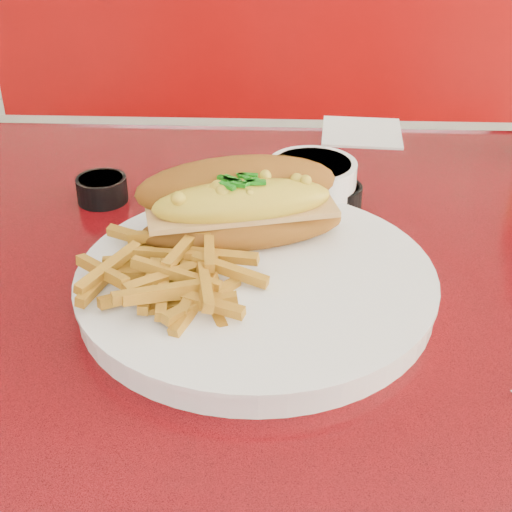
{
  "coord_description": "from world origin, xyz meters",
  "views": [
    {
      "loc": [
        0.02,
        -0.53,
        1.13
      ],
      "look_at": [
        0.0,
        -0.01,
        0.81
      ],
      "focal_mm": 50.0,
      "sensor_mm": 36.0,
      "label": 1
    }
  ],
  "objects_px": {
    "booth_bench_far": "(271,263)",
    "dinner_plate": "(256,283)",
    "sauce_cup_right": "(335,196)",
    "diner_table": "(254,418)",
    "mac_hoagie": "(240,205)",
    "sauce_cup_left": "(102,188)",
    "gravy_ramekin": "(312,184)",
    "fork": "(170,290)"
  },
  "relations": [
    {
      "from": "booth_bench_far",
      "to": "dinner_plate",
      "type": "distance_m",
      "value": 0.96
    },
    {
      "from": "booth_bench_far",
      "to": "sauce_cup_right",
      "type": "xyz_separation_m",
      "value": [
        0.08,
        -0.66,
        0.5
      ]
    },
    {
      "from": "diner_table",
      "to": "mac_hoagie",
      "type": "relative_size",
      "value": 5.97
    },
    {
      "from": "sauce_cup_left",
      "to": "gravy_ramekin",
      "type": "bearing_deg",
      "value": -1.36
    },
    {
      "from": "booth_bench_far",
      "to": "mac_hoagie",
      "type": "xyz_separation_m",
      "value": [
        -0.01,
        -0.76,
        0.54
      ]
    },
    {
      "from": "gravy_ramekin",
      "to": "sauce_cup_right",
      "type": "xyz_separation_m",
      "value": [
        0.03,
        -0.0,
        -0.01
      ]
    },
    {
      "from": "dinner_plate",
      "to": "sauce_cup_right",
      "type": "distance_m",
      "value": 0.18
    },
    {
      "from": "diner_table",
      "to": "sauce_cup_right",
      "type": "bearing_deg",
      "value": 62.34
    },
    {
      "from": "diner_table",
      "to": "fork",
      "type": "xyz_separation_m",
      "value": [
        -0.07,
        -0.04,
        0.18
      ]
    },
    {
      "from": "fork",
      "to": "sauce_cup_right",
      "type": "relative_size",
      "value": 2.33
    },
    {
      "from": "mac_hoagie",
      "to": "gravy_ramekin",
      "type": "height_order",
      "value": "mac_hoagie"
    },
    {
      "from": "booth_bench_far",
      "to": "gravy_ramekin",
      "type": "bearing_deg",
      "value": -85.27
    },
    {
      "from": "sauce_cup_left",
      "to": "booth_bench_far",
      "type": "bearing_deg",
      "value": 74.97
    },
    {
      "from": "mac_hoagie",
      "to": "sauce_cup_right",
      "type": "bearing_deg",
      "value": 33.54
    },
    {
      "from": "booth_bench_far",
      "to": "gravy_ramekin",
      "type": "height_order",
      "value": "booth_bench_far"
    },
    {
      "from": "mac_hoagie",
      "to": "sauce_cup_right",
      "type": "relative_size",
      "value": 3.38
    },
    {
      "from": "diner_table",
      "to": "booth_bench_far",
      "type": "xyz_separation_m",
      "value": [
        0.0,
        0.81,
        -0.32
      ]
    },
    {
      "from": "diner_table",
      "to": "gravy_ramekin",
      "type": "relative_size",
      "value": 10.41
    },
    {
      "from": "sauce_cup_right",
      "to": "mac_hoagie",
      "type": "bearing_deg",
      "value": -132.3
    },
    {
      "from": "mac_hoagie",
      "to": "sauce_cup_left",
      "type": "xyz_separation_m",
      "value": [
        -0.16,
        0.11,
        -0.04
      ]
    },
    {
      "from": "gravy_ramekin",
      "to": "sauce_cup_left",
      "type": "xyz_separation_m",
      "value": [
        -0.23,
        0.01,
        -0.01
      ]
    },
    {
      "from": "mac_hoagie",
      "to": "sauce_cup_right",
      "type": "xyz_separation_m",
      "value": [
        0.09,
        0.1,
        -0.04
      ]
    },
    {
      "from": "dinner_plate",
      "to": "fork",
      "type": "bearing_deg",
      "value": -158.38
    },
    {
      "from": "fork",
      "to": "gravy_ramekin",
      "type": "relative_size",
      "value": 1.2
    },
    {
      "from": "sauce_cup_left",
      "to": "diner_table",
      "type": "bearing_deg",
      "value": -42.95
    },
    {
      "from": "fork",
      "to": "sauce_cup_right",
      "type": "bearing_deg",
      "value": -63.82
    },
    {
      "from": "diner_table",
      "to": "fork",
      "type": "bearing_deg",
      "value": -149.18
    },
    {
      "from": "dinner_plate",
      "to": "mac_hoagie",
      "type": "distance_m",
      "value": 0.08
    },
    {
      "from": "dinner_plate",
      "to": "fork",
      "type": "xyz_separation_m",
      "value": [
        -0.07,
        -0.03,
        0.01
      ]
    },
    {
      "from": "booth_bench_far",
      "to": "gravy_ramekin",
      "type": "relative_size",
      "value": 10.16
    },
    {
      "from": "sauce_cup_right",
      "to": "diner_table",
      "type": "bearing_deg",
      "value": -117.66
    },
    {
      "from": "diner_table",
      "to": "gravy_ramekin",
      "type": "bearing_deg",
      "value": 70.95
    },
    {
      "from": "dinner_plate",
      "to": "gravy_ramekin",
      "type": "relative_size",
      "value": 3.09
    },
    {
      "from": "sauce_cup_right",
      "to": "dinner_plate",
      "type": "bearing_deg",
      "value": -115.17
    },
    {
      "from": "diner_table",
      "to": "gravy_ramekin",
      "type": "distance_m",
      "value": 0.25
    },
    {
      "from": "fork",
      "to": "gravy_ramekin",
      "type": "bearing_deg",
      "value": -58.15
    },
    {
      "from": "diner_table",
      "to": "sauce_cup_left",
      "type": "height_order",
      "value": "sauce_cup_left"
    },
    {
      "from": "booth_bench_far",
      "to": "mac_hoagie",
      "type": "bearing_deg",
      "value": -91.11
    },
    {
      "from": "booth_bench_far",
      "to": "sauce_cup_left",
      "type": "xyz_separation_m",
      "value": [
        -0.17,
        -0.65,
        0.5
      ]
    },
    {
      "from": "fork",
      "to": "diner_table",
      "type": "bearing_deg",
      "value": -85.44
    },
    {
      "from": "mac_hoagie",
      "to": "diner_table",
      "type": "bearing_deg",
      "value": -87.17
    },
    {
      "from": "dinner_plate",
      "to": "sauce_cup_right",
      "type": "bearing_deg",
      "value": 64.83
    }
  ]
}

